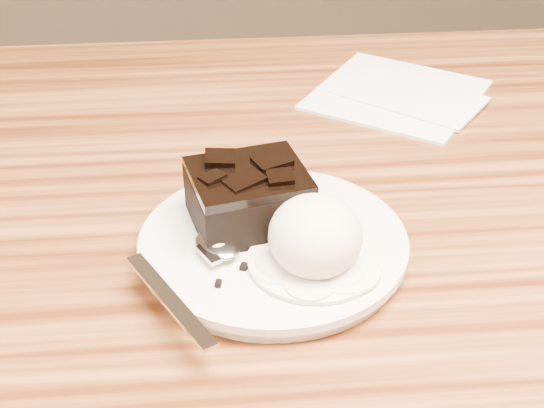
{
  "coord_description": "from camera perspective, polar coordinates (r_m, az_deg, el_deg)",
  "views": [
    {
      "loc": [
        -0.14,
        -0.51,
        1.12
      ],
      "look_at": [
        -0.1,
        -0.01,
        0.79
      ],
      "focal_mm": 54.27,
      "sensor_mm": 36.0,
      "label": 1
    }
  ],
  "objects": [
    {
      "name": "brownie",
      "position": [
        0.61,
        -1.62,
        0.23
      ],
      "size": [
        0.1,
        0.09,
        0.04
      ],
      "primitive_type": "cube",
      "rotation": [
        0.0,
        0.0,
        0.22
      ],
      "color": "black",
      "rests_on": "plate"
    },
    {
      "name": "napkin",
      "position": [
        0.85,
        8.64,
        7.6
      ],
      "size": [
        0.21,
        0.21,
        0.01
      ],
      "primitive_type": "cube",
      "rotation": [
        0.0,
        0.0,
        -0.59
      ],
      "color": "white",
      "rests_on": "dining_table"
    },
    {
      "name": "spoon",
      "position": [
        0.59,
        -3.81,
        -2.95
      ],
      "size": [
        0.1,
        0.16,
        0.01
      ],
      "primitive_type": null,
      "rotation": [
        0.0,
        0.0,
        0.5
      ],
      "color": "silver",
      "rests_on": "plate"
    },
    {
      "name": "ice_cream_scoop",
      "position": [
        0.57,
        3.02,
        -2.22
      ],
      "size": [
        0.07,
        0.07,
        0.06
      ],
      "primitive_type": "ellipsoid",
      "color": "white",
      "rests_on": "plate"
    },
    {
      "name": "crumb_a",
      "position": [
        0.57,
        -1.96,
        -4.37
      ],
      "size": [
        0.01,
        0.01,
        0.0
      ],
      "primitive_type": "cube",
      "rotation": [
        0.0,
        0.0,
        1.19
      ],
      "color": "black",
      "rests_on": "plate"
    },
    {
      "name": "crumb_c",
      "position": [
        0.56,
        -3.74,
        -5.53
      ],
      "size": [
        0.01,
        0.01,
        0.0
      ],
      "primitive_type": "cube",
      "rotation": [
        0.0,
        0.0,
        1.34
      ],
      "color": "black",
      "rests_on": "plate"
    },
    {
      "name": "plate",
      "position": [
        0.61,
        0.08,
        -3.02
      ],
      "size": [
        0.2,
        0.2,
        0.02
      ],
      "primitive_type": "cylinder",
      "color": "silver",
      "rests_on": "dining_table"
    },
    {
      "name": "crumb_b",
      "position": [
        0.59,
        5.99,
        -3.38
      ],
      "size": [
        0.01,
        0.01,
        0.0
      ],
      "primitive_type": "cube",
      "rotation": [
        0.0,
        0.0,
        0.58
      ],
      "color": "black",
      "rests_on": "plate"
    },
    {
      "name": "crumb_d",
      "position": [
        0.6,
        1.51,
        -2.37
      ],
      "size": [
        0.01,
        0.01,
        0.0
      ],
      "primitive_type": "cube",
      "rotation": [
        0.0,
        0.0,
        1.54
      ],
      "color": "black",
      "rests_on": "plate"
    },
    {
      "name": "melt_puddle",
      "position": [
        0.58,
        2.95,
        -3.99
      ],
      "size": [
        0.1,
        0.1,
        0.0
      ],
      "primitive_type": "cylinder",
      "color": "white",
      "rests_on": "plate"
    }
  ]
}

